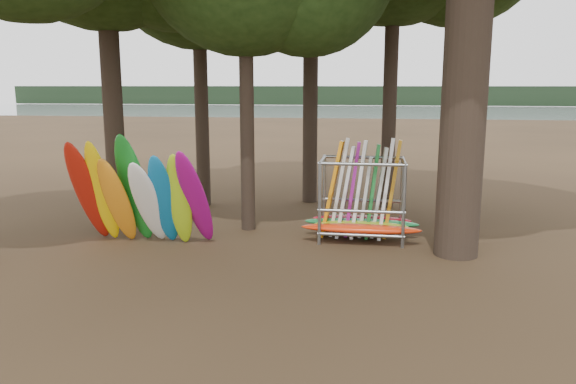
# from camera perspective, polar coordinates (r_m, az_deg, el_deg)

# --- Properties ---
(ground) EXTENTS (120.00, 120.00, 0.00)m
(ground) POSITION_cam_1_polar(r_m,az_deg,el_deg) (14.04, -2.37, -6.72)
(ground) COLOR #47331E
(ground) RESTS_ON ground
(lake) EXTENTS (160.00, 160.00, 0.00)m
(lake) POSITION_cam_1_polar(r_m,az_deg,el_deg) (73.31, 6.66, 7.44)
(lake) COLOR gray
(lake) RESTS_ON ground
(far_shore) EXTENTS (160.00, 4.00, 4.00)m
(far_shore) POSITION_cam_1_polar(r_m,az_deg,el_deg) (123.19, 7.54, 9.69)
(far_shore) COLOR black
(far_shore) RESTS_ON ground
(kayak_row) EXTENTS (3.83, 1.95, 3.15)m
(kayak_row) POSITION_cam_1_polar(r_m,az_deg,el_deg) (15.29, -14.97, -0.46)
(kayak_row) COLOR #AF180C
(kayak_row) RESTS_ON ground
(storage_rack) EXTENTS (3.24, 1.60, 2.84)m
(storage_rack) POSITION_cam_1_polar(r_m,az_deg,el_deg) (15.65, 7.51, -0.99)
(storage_rack) COLOR gray
(storage_rack) RESTS_ON ground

